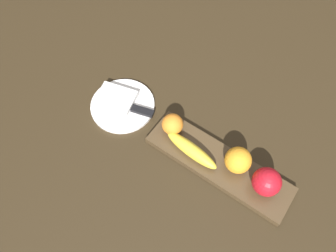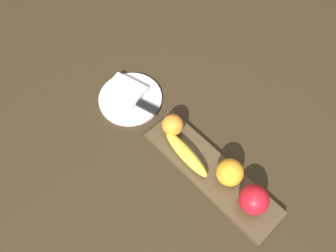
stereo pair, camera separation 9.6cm
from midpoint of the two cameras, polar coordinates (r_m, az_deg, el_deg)
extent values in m
plane|color=#2F2414|center=(0.96, 2.83, -7.52)|extent=(2.40, 2.40, 0.00)
cube|color=#473621|center=(0.96, 5.86, -6.80)|extent=(0.44, 0.12, 0.02)
sphere|color=red|center=(0.90, 13.73, -9.61)|extent=(0.08, 0.08, 0.08)
ellipsoid|color=yellow|center=(0.94, 1.15, -4.43)|extent=(0.18, 0.05, 0.04)
sphere|color=orange|center=(0.92, 9.06, -6.11)|extent=(0.07, 0.07, 0.07)
sphere|color=orange|center=(0.96, -2.07, 0.07)|extent=(0.06, 0.06, 0.06)
cylinder|color=white|center=(1.07, -10.38, 3.30)|extent=(0.20, 0.20, 0.01)
cube|color=white|center=(1.07, -11.54, 4.43)|extent=(0.14, 0.12, 0.02)
cube|color=silver|center=(1.06, -10.45, 3.25)|extent=(0.15, 0.06, 0.00)
cube|color=black|center=(1.04, -7.52, 2.49)|extent=(0.09, 0.05, 0.01)
camera|label=1|loc=(0.05, -92.87, -4.93)|focal=35.37mm
camera|label=2|loc=(0.05, 87.13, 4.93)|focal=35.37mm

